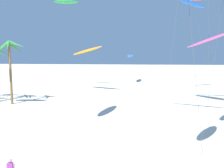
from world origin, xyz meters
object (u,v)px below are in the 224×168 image
object	(u,v)px
flying_kite_4	(193,4)
flying_kite_10	(87,51)
flying_kite_7	(130,56)
flying_kite_5	(66,2)
flying_kite_8	(208,40)
palm_tree_4	(9,52)

from	to	relation	value
flying_kite_4	flying_kite_10	world-z (taller)	flying_kite_4
flying_kite_7	flying_kite_4	bearing A→B (deg)	-51.11
flying_kite_5	flying_kite_7	bearing A→B (deg)	45.56
flying_kite_5	flying_kite_10	bearing A→B (deg)	-32.23
flying_kite_7	flying_kite_8	bearing A→B (deg)	-66.81
palm_tree_4	flying_kite_7	bearing A→B (deg)	58.22
palm_tree_4	flying_kite_10	xyz separation A→B (m)	(9.28, 11.98, 0.16)
flying_kite_7	flying_kite_5	bearing A→B (deg)	-134.44
flying_kite_10	flying_kite_7	bearing A→B (deg)	63.40
palm_tree_4	flying_kite_5	distance (m)	18.42
palm_tree_4	flying_kite_8	xyz separation A→B (m)	(28.61, 0.84, 1.63)
flying_kite_8	flying_kite_7	bearing A→B (deg)	113.19
palm_tree_4	flying_kite_10	bearing A→B (deg)	52.24
flying_kite_4	flying_kite_8	size ratio (longest dim) A/B	1.33
flying_kite_4	flying_kite_10	size ratio (longest dim) A/B	1.47
flying_kite_4	flying_kite_7	world-z (taller)	flying_kite_4
flying_kite_5	flying_kite_8	xyz separation A→B (m)	(23.98, -14.07, -8.15)
flying_kite_5	flying_kite_8	size ratio (longest dim) A/B	1.38
flying_kite_5	flying_kite_10	xyz separation A→B (m)	(4.65, -2.93, -9.62)
palm_tree_4	flying_kite_8	world-z (taller)	flying_kite_8
flying_kite_4	flying_kite_8	world-z (taller)	flying_kite_4
flying_kite_7	flying_kite_8	world-z (taller)	flying_kite_8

